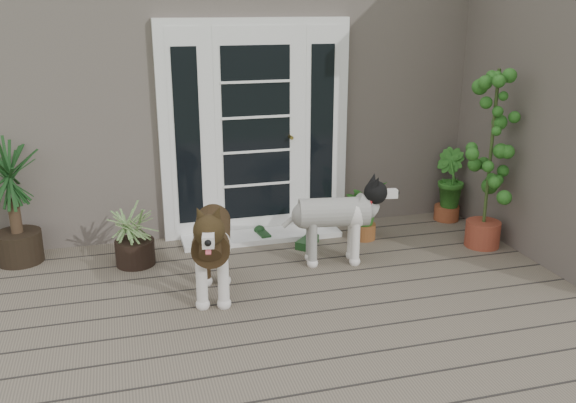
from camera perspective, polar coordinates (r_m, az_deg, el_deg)
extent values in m
cube|color=#6B5B4C|center=(4.72, 5.68, -12.22)|extent=(6.20, 4.60, 0.12)
cube|color=#665E54|center=(8.23, -4.82, 11.71)|extent=(7.40, 4.00, 3.10)
cube|color=white|center=(6.26, -2.98, 6.54)|extent=(1.90, 0.14, 2.15)
cube|color=white|center=(6.36, -2.43, -3.11)|extent=(1.60, 0.40, 0.05)
imported|color=#285B1A|center=(6.31, 6.97, -1.20)|extent=(0.54, 0.54, 0.51)
imported|color=#195518|center=(7.02, 14.38, 0.61)|extent=(0.44, 0.44, 0.57)
imported|color=#1D5D1A|center=(7.22, 17.05, 0.83)|extent=(0.43, 0.43, 0.57)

